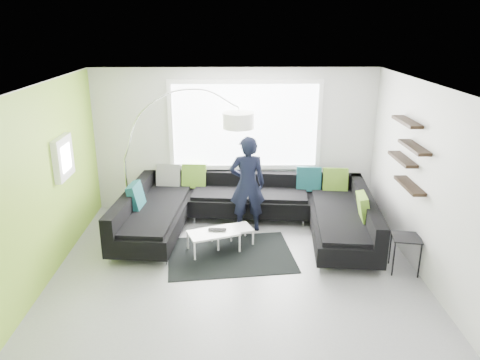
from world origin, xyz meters
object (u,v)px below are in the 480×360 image
(arc_lamp, at_px, (124,158))
(sectional_sofa, at_px, (247,214))
(person, at_px, (247,184))
(coffee_table, at_px, (223,238))
(laptop, at_px, (217,231))
(side_table, at_px, (405,254))

(arc_lamp, bearing_deg, sectional_sofa, -7.09)
(person, bearing_deg, coffee_table, 56.26)
(coffee_table, distance_m, laptop, 0.23)
(coffee_table, bearing_deg, arc_lamp, 129.85)
(person, relative_size, laptop, 5.56)
(laptop, bearing_deg, side_table, -8.75)
(sectional_sofa, height_order, coffee_table, sectional_sofa)
(sectional_sofa, xyz_separation_m, laptop, (-0.51, -0.58, -0.06))
(coffee_table, distance_m, arc_lamp, 2.34)
(laptop, bearing_deg, person, 62.71)
(arc_lamp, distance_m, side_table, 5.01)
(sectional_sofa, distance_m, coffee_table, 0.67)
(person, height_order, laptop, person)
(sectional_sofa, bearing_deg, laptop, -125.99)
(sectional_sofa, height_order, person, person)
(person, bearing_deg, laptop, 54.63)
(laptop, bearing_deg, coffee_table, 53.41)
(arc_lamp, height_order, person, arc_lamp)
(sectional_sofa, height_order, side_table, sectional_sofa)
(side_table, bearing_deg, arc_lamp, 157.75)
(person, bearing_deg, sectional_sofa, 84.31)
(arc_lamp, relative_size, laptop, 8.06)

